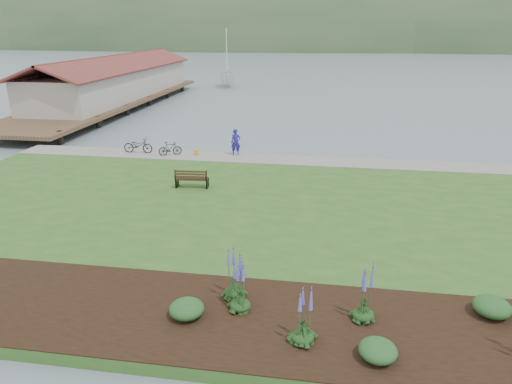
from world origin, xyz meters
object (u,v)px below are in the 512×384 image
at_px(bicycle_a, 138,145).
at_px(sailboat, 227,87).
at_px(person, 236,140).
at_px(park_bench, 192,178).

xyz_separation_m(bicycle_a, sailboat, (-2.33, 38.51, -0.91)).
xyz_separation_m(person, bicycle_a, (-6.50, -0.41, -0.50)).
bearing_deg(person, bicycle_a, 166.79).
bearing_deg(person, sailboat, 86.26).
bearing_deg(person, park_bench, -115.69).
bearing_deg(bicycle_a, park_bench, -139.09).
relative_size(bicycle_a, sailboat, 0.08).
xyz_separation_m(park_bench, bicycle_a, (-5.47, 6.17, -0.00)).
bearing_deg(park_bench, person, 77.03).
bearing_deg(park_bench, bicycle_a, 127.53).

